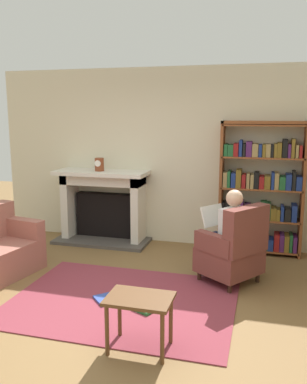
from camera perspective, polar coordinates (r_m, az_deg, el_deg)
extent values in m
plane|color=brown|center=(4.35, -5.68, -16.62)|extent=(14.00, 14.00, 0.00)
cube|color=beige|center=(6.34, 2.35, 4.92)|extent=(5.60, 0.10, 2.70)
cube|color=brown|center=(4.60, -4.30, -14.92)|extent=(2.40, 1.80, 0.01)
cube|color=#4C4742|center=(6.57, -7.22, -6.77)|extent=(1.48, 0.64, 0.05)
cube|color=black|center=(6.66, -6.58, -3.15)|extent=(0.96, 0.20, 0.70)
cube|color=silver|center=(6.76, -11.56, -1.88)|extent=(0.12, 0.44, 1.08)
cube|color=silver|center=(6.33, -2.11, -2.53)|extent=(0.12, 0.44, 1.08)
cube|color=silver|center=(6.43, -7.09, 1.79)|extent=(1.28, 0.44, 0.16)
cube|color=silver|center=(6.36, -7.32, 2.69)|extent=(1.44, 0.56, 0.06)
cylinder|color=brown|center=(6.34, -7.58, 3.83)|extent=(0.14, 0.14, 0.20)
cylinder|color=white|center=(6.27, -7.81, 3.98)|extent=(0.10, 0.01, 0.10)
cube|color=brown|center=(6.05, 9.46, 0.73)|extent=(0.04, 0.32, 1.91)
cube|color=brown|center=(6.05, 20.15, 0.20)|extent=(0.04, 0.32, 1.91)
cube|color=brown|center=(5.94, 15.24, 9.38)|extent=(1.17, 0.32, 0.04)
cube|color=brown|center=(6.24, 14.41, -7.64)|extent=(1.13, 0.32, 0.02)
cube|color=#997F4C|center=(6.22, 9.68, -6.43)|extent=(0.04, 0.26, 0.20)
cube|color=#997F4C|center=(6.21, 10.32, -6.24)|extent=(0.08, 0.26, 0.25)
cube|color=#4C1E59|center=(6.22, 10.99, -6.57)|extent=(0.06, 0.26, 0.18)
cube|color=black|center=(6.20, 11.74, -6.40)|extent=(0.09, 0.26, 0.23)
cube|color=#1E592D|center=(6.20, 12.49, -6.49)|extent=(0.06, 0.26, 0.22)
cube|color=#1E592D|center=(6.21, 13.02, -6.72)|extent=(0.05, 0.26, 0.17)
cube|color=navy|center=(6.19, 13.69, -6.39)|extent=(0.09, 0.26, 0.26)
cube|color=navy|center=(6.21, 14.39, -6.85)|extent=(0.05, 0.26, 0.16)
cube|color=navy|center=(6.20, 14.98, -6.65)|extent=(0.05, 0.26, 0.21)
cube|color=#1E592D|center=(6.20, 15.51, -6.74)|extent=(0.04, 0.26, 0.20)
cube|color=navy|center=(6.21, 16.05, -6.93)|extent=(0.07, 0.26, 0.16)
cube|color=maroon|center=(6.20, 16.81, -6.62)|extent=(0.07, 0.26, 0.24)
cube|color=#4C1E59|center=(6.20, 17.47, -6.64)|extent=(0.06, 0.26, 0.24)
cube|color=brown|center=(6.21, 18.08, -6.70)|extent=(0.06, 0.26, 0.23)
cube|color=#1E592D|center=(6.21, 18.62, -6.65)|extent=(0.04, 0.26, 0.25)
cube|color=#4C1E59|center=(6.21, 19.12, -6.77)|extent=(0.05, 0.26, 0.23)
cube|color=brown|center=(6.12, 14.60, -3.66)|extent=(1.13, 0.32, 0.02)
cube|color=black|center=(6.10, 9.81, -2.31)|extent=(0.04, 0.26, 0.22)
cube|color=black|center=(6.10, 10.39, -2.30)|extent=(0.06, 0.26, 0.23)
cube|color=brown|center=(6.09, 10.99, -2.35)|extent=(0.06, 0.26, 0.23)
cube|color=#997F4C|center=(6.09, 11.61, -2.32)|extent=(0.07, 0.26, 0.24)
cube|color=#4C1E59|center=(6.09, 12.23, -2.33)|extent=(0.05, 0.26, 0.24)
cube|color=#4C1E59|center=(6.09, 12.95, -2.56)|extent=(0.09, 0.26, 0.20)
cube|color=#1E592D|center=(6.09, 13.75, -2.64)|extent=(0.06, 0.26, 0.19)
cube|color=#4C1E59|center=(6.08, 14.39, -2.64)|extent=(0.05, 0.26, 0.20)
cube|color=#1E592D|center=(6.08, 15.11, -2.44)|extent=(0.09, 0.26, 0.25)
cube|color=#1E592D|center=(6.08, 15.80, -2.53)|extent=(0.05, 0.26, 0.24)
cube|color=brown|center=(6.09, 16.40, -2.84)|extent=(0.07, 0.26, 0.18)
cube|color=brown|center=(6.09, 17.01, -2.96)|extent=(0.05, 0.26, 0.16)
cube|color=navy|center=(6.09, 17.54, -2.76)|extent=(0.04, 0.26, 0.21)
cube|color=black|center=(6.10, 18.21, -2.94)|extent=(0.08, 0.26, 0.18)
cube|color=navy|center=(6.10, 19.04, -2.71)|extent=(0.07, 0.26, 0.23)
cube|color=brown|center=(6.03, 14.80, 0.47)|extent=(1.13, 0.32, 0.02)
cube|color=#997F4C|center=(6.02, 10.05, 1.81)|extent=(0.06, 0.26, 0.22)
cube|color=#1E592D|center=(6.01, 10.56, 1.87)|extent=(0.04, 0.26, 0.23)
cube|color=navy|center=(6.01, 11.15, 1.72)|extent=(0.06, 0.26, 0.21)
cube|color=brown|center=(6.00, 11.85, 1.92)|extent=(0.07, 0.26, 0.26)
cube|color=maroon|center=(6.00, 12.53, 1.57)|extent=(0.06, 0.26, 0.19)
cube|color=#997F4C|center=(6.00, 13.11, 1.63)|extent=(0.04, 0.26, 0.21)
cube|color=#997F4C|center=(6.00, 13.64, 1.56)|extent=(0.05, 0.26, 0.20)
cube|color=black|center=(6.00, 14.20, 1.65)|extent=(0.07, 0.26, 0.22)
cube|color=maroon|center=(6.00, 14.89, 1.38)|extent=(0.07, 0.26, 0.17)
cube|color=brown|center=(6.00, 15.64, 1.40)|extent=(0.08, 0.26, 0.19)
cube|color=navy|center=(6.00, 16.32, 1.58)|extent=(0.04, 0.26, 0.23)
cube|color=#997F4C|center=(6.00, 16.83, 1.54)|extent=(0.06, 0.26, 0.23)
cube|color=#1E592D|center=(6.00, 17.54, 1.28)|extent=(0.08, 0.26, 0.18)
cube|color=navy|center=(6.01, 18.33, 1.42)|extent=(0.08, 0.26, 0.22)
cube|color=black|center=(6.01, 19.01, 1.57)|extent=(0.04, 0.26, 0.26)
cube|color=navy|center=(6.02, 19.63, 1.23)|extent=(0.08, 0.26, 0.19)
cube|color=brown|center=(5.97, 15.01, 4.70)|extent=(1.13, 0.32, 0.02)
cube|color=#1E592D|center=(5.97, 10.15, 5.82)|extent=(0.05, 0.26, 0.17)
cube|color=#1E592D|center=(5.96, 10.79, 5.78)|extent=(0.07, 0.26, 0.16)
cube|color=maroon|center=(5.96, 11.51, 5.84)|extent=(0.07, 0.26, 0.18)
cube|color=navy|center=(5.95, 12.13, 6.04)|extent=(0.04, 0.26, 0.23)
cube|color=black|center=(5.95, 12.60, 5.78)|extent=(0.04, 0.26, 0.18)
cube|color=#4C1E59|center=(5.95, 13.24, 5.90)|extent=(0.08, 0.26, 0.21)
cube|color=#997F4C|center=(5.95, 14.05, 5.71)|extent=(0.08, 0.26, 0.18)
cube|color=navy|center=(5.95, 14.72, 5.65)|extent=(0.04, 0.26, 0.17)
cube|color=brown|center=(5.95, 15.21, 5.64)|extent=(0.04, 0.26, 0.18)
cube|color=#997F4C|center=(5.95, 15.75, 5.62)|extent=(0.06, 0.26, 0.18)
cube|color=black|center=(5.95, 16.25, 5.57)|extent=(0.04, 0.26, 0.17)
cube|color=brown|center=(5.95, 16.69, 5.63)|extent=(0.04, 0.26, 0.19)
cube|color=brown|center=(5.95, 17.18, 5.67)|extent=(0.06, 0.26, 0.20)
cube|color=black|center=(5.95, 17.88, 5.85)|extent=(0.07, 0.26, 0.25)
cube|color=#4C1E59|center=(5.95, 18.43, 5.52)|extent=(0.04, 0.26, 0.19)
cube|color=brown|center=(5.95, 18.90, 5.83)|extent=(0.04, 0.26, 0.26)
cube|color=#997F4C|center=(5.96, 19.39, 5.42)|extent=(0.04, 0.26, 0.18)
cube|color=maroon|center=(5.96, 19.84, 5.36)|extent=(0.04, 0.26, 0.17)
cube|color=brown|center=(5.94, 15.22, 8.99)|extent=(1.13, 0.32, 0.02)
cylinder|color=#331E14|center=(5.47, 10.28, -10.14)|extent=(0.05, 0.05, 0.12)
cylinder|color=#331E14|center=(5.12, 6.43, -11.53)|extent=(0.05, 0.05, 0.12)
cylinder|color=#331E14|center=(5.19, 14.35, -11.47)|extent=(0.05, 0.05, 0.12)
cylinder|color=#331E14|center=(4.82, 10.59, -13.11)|extent=(0.05, 0.05, 0.12)
cube|color=brown|center=(5.07, 10.51, -9.33)|extent=(0.86, 0.87, 0.30)
cube|color=brown|center=(4.79, 12.86, -5.26)|extent=(0.50, 0.61, 0.55)
cube|color=brown|center=(5.19, 12.56, -5.91)|extent=(0.51, 0.41, 0.22)
cube|color=brown|center=(4.79, 8.49, -7.17)|extent=(0.51, 0.41, 0.22)
cube|color=silver|center=(4.91, 11.11, -5.09)|extent=(0.35, 0.38, 0.50)
sphere|color=#D8AD8C|center=(4.83, 11.27, -0.86)|extent=(0.20, 0.20, 0.20)
cube|color=#191E3F|center=(5.15, 9.90, -6.62)|extent=(0.39, 0.33, 0.12)
cube|color=#191E3F|center=(5.04, 8.69, -6.98)|extent=(0.39, 0.33, 0.12)
cylinder|color=#191E3F|center=(5.36, 8.26, -8.82)|extent=(0.10, 0.10, 0.42)
cylinder|color=#191E3F|center=(5.25, 7.06, -9.22)|extent=(0.10, 0.10, 0.42)
cube|color=white|center=(5.10, 8.31, -3.25)|extent=(0.30, 0.35, 0.25)
cube|color=#9E5E51|center=(5.72, -18.08, -4.72)|extent=(0.72, 0.29, 0.24)
cube|color=brown|center=(3.56, -1.98, -14.69)|extent=(0.56, 0.39, 0.03)
cylinder|color=brown|center=(3.61, -6.52, -18.65)|extent=(0.04, 0.04, 0.45)
cylinder|color=brown|center=(3.48, 1.23, -19.78)|extent=(0.04, 0.04, 0.45)
cylinder|color=brown|center=(3.86, -4.76, -16.53)|extent=(0.04, 0.04, 0.45)
cylinder|color=brown|center=(3.74, 2.43, -17.45)|extent=(0.04, 0.04, 0.45)
cube|color=#334CA5|center=(4.62, -0.65, -14.50)|extent=(0.33, 0.31, 0.02)
cube|color=#334CA5|center=(4.60, -6.74, -14.69)|extent=(0.32, 0.32, 0.03)
cube|color=#334CA5|center=(4.56, -1.81, -14.84)|extent=(0.23, 0.22, 0.03)
cube|color=#267233|center=(4.40, -0.78, -15.79)|extent=(0.30, 0.34, 0.03)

